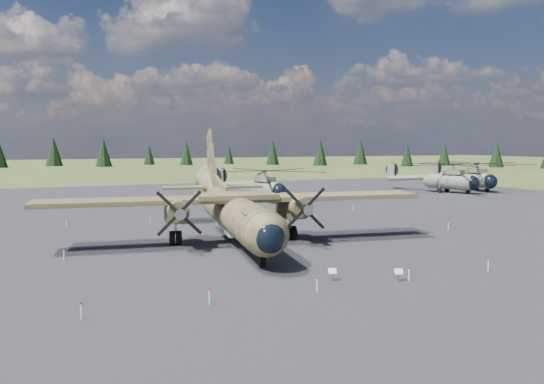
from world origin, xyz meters
name	(u,v)px	position (x,y,z in m)	size (l,w,h in m)	color
ground	(284,243)	(0.00, 0.00, 0.00)	(500.00, 500.00, 0.00)	#565F2A
apron	(243,226)	(0.00, 10.00, 0.00)	(120.00, 120.00, 0.04)	#55565A
transport_plane	(233,206)	(-3.49, 2.56, 2.89)	(30.63, 27.65, 10.08)	#3D4123
helicopter_near	(263,179)	(9.42, 28.88, 3.13)	(21.74, 22.24, 4.41)	gray
helicopter_mid	(450,172)	(42.42, 29.80, 3.36)	(24.62, 24.62, 4.73)	gray
helicopter_far	(475,171)	(49.01, 31.31, 3.42)	(20.37, 23.02, 4.82)	gray
info_placard_left	(332,272)	(-2.10, -11.72, 0.51)	(0.52, 0.34, 0.76)	gray
info_placard_right	(398,273)	(1.42, -13.28, 0.50)	(0.52, 0.35, 0.75)	gray
barrier_fence	(280,238)	(-0.46, -0.08, 0.51)	(33.12, 29.62, 0.85)	white
treeline	(128,186)	(-11.80, 2.37, 4.82)	(338.95, 338.52, 10.96)	black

